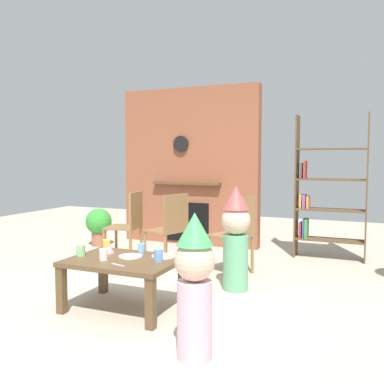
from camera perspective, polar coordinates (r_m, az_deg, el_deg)
The scene contains 19 objects.
ground_plane at distance 4.01m, azimuth -4.35°, elevation -14.72°, with size 12.00×12.00×0.00m, color #BCB29E.
brick_fireplace_feature at distance 6.49m, azimuth -0.32°, elevation 3.40°, with size 2.20×0.28×2.40m.
bookshelf at distance 5.80m, azimuth 17.71°, elevation -0.21°, with size 0.90×0.28×1.90m.
coffee_table at distance 3.78m, azimuth -9.27°, elevation -10.01°, with size 0.96×0.70×0.45m.
paper_cup_near_left at distance 3.73m, azimuth -11.96°, elevation -8.33°, with size 0.07×0.07×0.10m, color silver.
paper_cup_near_right at distance 3.93m, azimuth -6.87°, elevation -7.66°, with size 0.06×0.06×0.09m, color #669EE0.
paper_cup_center at distance 3.62m, azimuth -4.61°, elevation -8.61°, with size 0.08×0.08×0.11m, color #669EE0.
paper_cup_far_left at distance 4.14m, azimuth -11.52°, elevation -7.06°, with size 0.07×0.07×0.10m, color #F2CC4C.
paper_cup_far_right at distance 3.94m, azimuth -14.90°, elevation -7.70°, with size 0.08×0.08×0.10m, color #8CD18C.
paper_plate_front at distance 3.83m, azimuth -8.36°, elevation -8.64°, with size 0.21×0.21×0.01m, color white.
paper_plate_rear at distance 3.80m, azimuth -3.89°, elevation -8.71°, with size 0.21×0.21×0.01m, color white.
birthday_cake_slice at distance 4.00m, azimuth -11.24°, elevation -7.54°, with size 0.10×0.10×0.09m, color pink.
table_fork at distance 3.55m, azimuth -10.03°, elevation -9.74°, with size 0.15×0.02×0.01m, color silver.
child_with_cone_hat at distance 2.81m, azimuth 0.36°, elevation -12.14°, with size 0.27×0.27×0.98m.
child_in_pink at distance 4.24m, azimuth 5.97°, elevation -5.89°, with size 0.29×0.29×1.05m.
dining_chair_left at distance 5.45m, azimuth -8.52°, elevation -4.07°, with size 0.45×0.45×0.90m.
dining_chair_middle at distance 5.11m, azimuth -2.91°, elevation -4.59°, with size 0.51×0.51×0.90m.
dining_chair_right at distance 4.80m, azimuth 6.05°, elevation -5.22°, with size 0.53×0.53×0.90m.
potted_plant_short at distance 6.54m, azimuth -12.57°, elevation -4.26°, with size 0.39×0.39×0.57m.
Camera 1 is at (1.75, -3.36, 1.32)m, focal length 39.19 mm.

